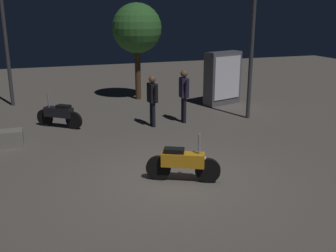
% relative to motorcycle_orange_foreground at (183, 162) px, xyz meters
% --- Properties ---
extents(ground_plane, '(40.00, 40.00, 0.00)m').
position_rel_motorcycle_orange_foreground_xyz_m(ground_plane, '(-0.17, 0.11, -0.44)').
color(ground_plane, '#605951').
extents(motorcycle_orange_foreground, '(1.52, 0.84, 1.11)m').
position_rel_motorcycle_orange_foreground_xyz_m(motorcycle_orange_foreground, '(0.00, 0.00, 0.00)').
color(motorcycle_orange_foreground, black).
rests_on(motorcycle_orange_foreground, ground_plane).
extents(motorcycle_black_parked_left, '(1.35, 1.12, 1.11)m').
position_rel_motorcycle_orange_foreground_xyz_m(motorcycle_black_parked_left, '(-2.24, 5.23, 0.00)').
color(motorcycle_black_parked_left, black).
rests_on(motorcycle_black_parked_left, ground_plane).
extents(person_rider_beside, '(0.28, 0.67, 1.67)m').
position_rel_motorcycle_orange_foreground_xyz_m(person_rider_beside, '(0.65, 4.35, 0.56)').
color(person_rider_beside, black).
rests_on(person_rider_beside, ground_plane).
extents(person_bystander_far, '(0.26, 0.67, 1.79)m').
position_rel_motorcycle_orange_foreground_xyz_m(person_bystander_far, '(1.78, 4.47, 0.64)').
color(person_bystander_far, black).
rests_on(person_bystander_far, ground_plane).
extents(streetlamp_near, '(0.36, 0.36, 5.57)m').
position_rel_motorcycle_orange_foreground_xyz_m(streetlamp_near, '(-3.77, 9.03, 3.05)').
color(streetlamp_near, '#38383D').
rests_on(streetlamp_near, ground_plane).
extents(streetlamp_far, '(0.36, 0.36, 5.80)m').
position_rel_motorcycle_orange_foreground_xyz_m(streetlamp_far, '(4.13, 4.24, 3.17)').
color(streetlamp_far, '#38383D').
rests_on(streetlamp_far, ground_plane).
extents(tree_center_bg, '(2.03, 2.03, 3.98)m').
position_rel_motorcycle_orange_foreground_xyz_m(tree_center_bg, '(1.29, 8.53, 2.50)').
color(tree_center_bg, '#4C331E').
rests_on(tree_center_bg, ground_plane).
extents(kiosk_billboard, '(1.68, 0.95, 2.10)m').
position_rel_motorcycle_orange_foreground_xyz_m(kiosk_billboard, '(4.26, 6.50, 0.61)').
color(kiosk_billboard, '#595960').
rests_on(kiosk_billboard, ground_plane).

